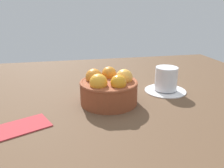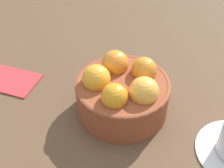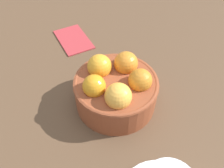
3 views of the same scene
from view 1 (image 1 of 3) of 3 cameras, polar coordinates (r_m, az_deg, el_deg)
ground_plane at (r=68.55cm, az=-0.77°, el=-6.16°), size 130.45×114.05×4.04cm
terracotta_bowl at (r=66.07cm, az=-0.83°, el=-1.09°), size 16.63×16.63×9.83cm
coffee_cup at (r=77.31cm, az=13.20°, el=0.70°), size 13.53×13.53×8.18cm
folded_napkin at (r=58.62cm, az=-21.60°, el=-9.71°), size 14.70×12.13×0.60cm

